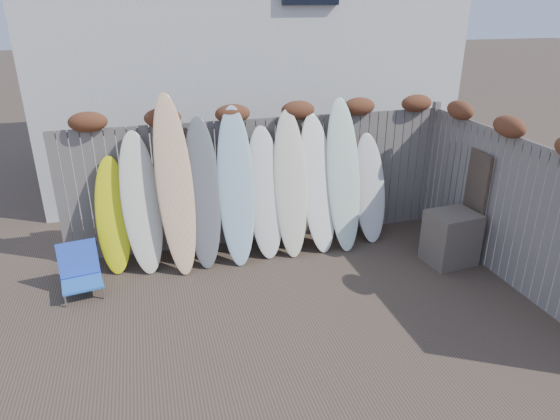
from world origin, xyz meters
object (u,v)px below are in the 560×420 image
object	(u,v)px
wooden_crate	(451,238)
surfboard_0	(113,216)
lattice_panel	(466,198)
beach_chair	(80,271)

from	to	relation	value
wooden_crate	surfboard_0	xyz separation A→B (m)	(-4.75, 1.16, 0.42)
lattice_panel	beach_chair	bearing A→B (deg)	-173.04
beach_chair	surfboard_0	bearing A→B (deg)	51.54
wooden_crate	lattice_panel	xyz separation A→B (m)	(0.47, 0.41, 0.42)
wooden_crate	lattice_panel	distance (m)	0.75
beach_chair	wooden_crate	xyz separation A→B (m)	(5.22, -0.58, 0.08)
lattice_panel	surfboard_0	size ratio (longest dim) A/B	0.97
beach_chair	surfboard_0	world-z (taller)	surfboard_0
surfboard_0	beach_chair	bearing A→B (deg)	-123.69
lattice_panel	surfboard_0	xyz separation A→B (m)	(-5.22, 0.75, -0.00)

